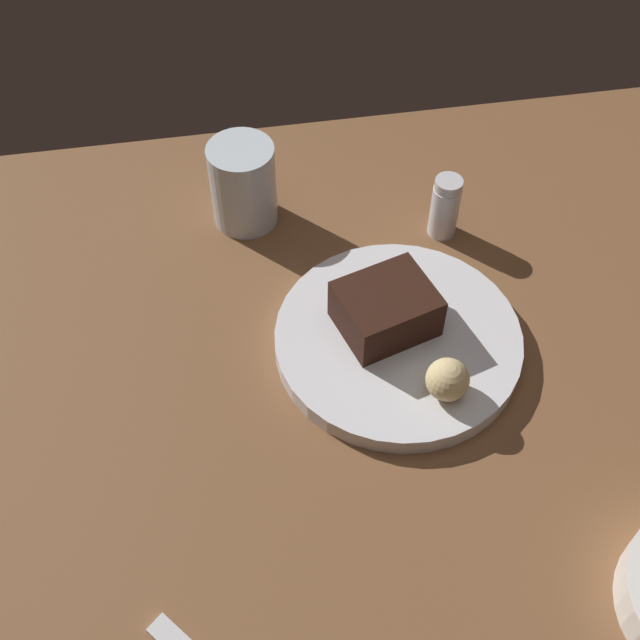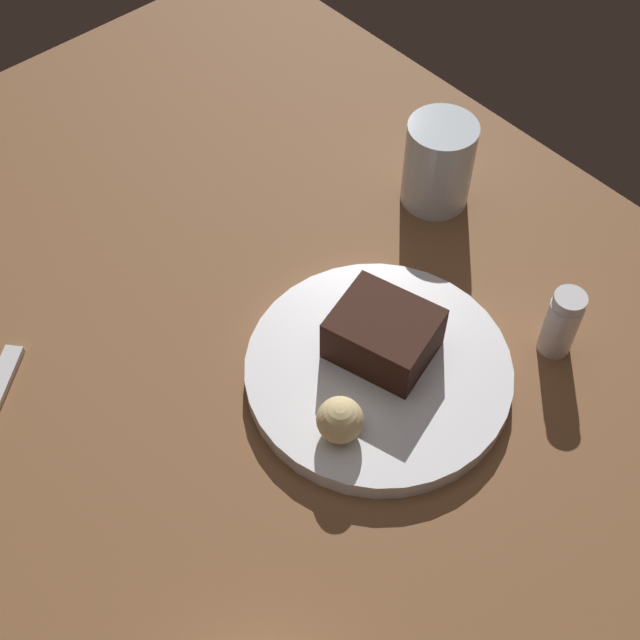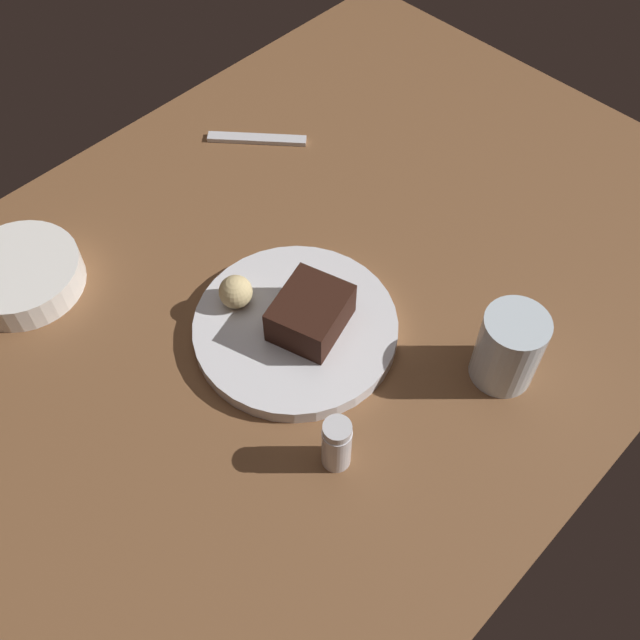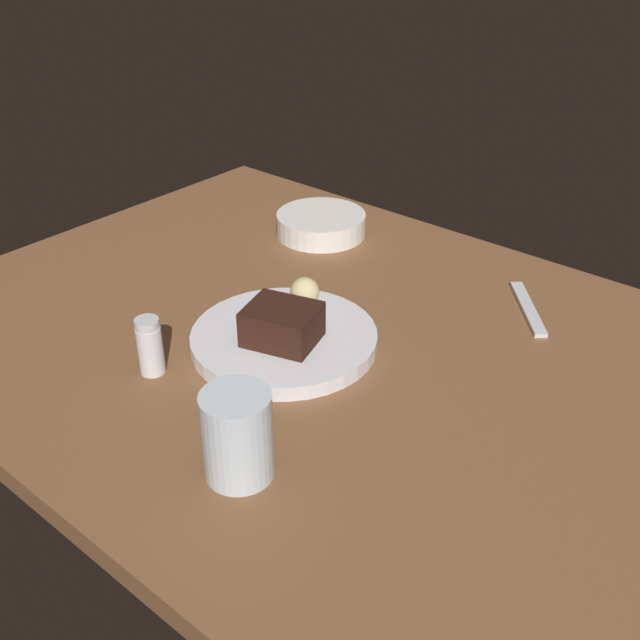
% 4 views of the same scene
% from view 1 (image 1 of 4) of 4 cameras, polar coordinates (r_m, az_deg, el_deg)
% --- Properties ---
extents(dining_table, '(1.20, 0.84, 0.03)m').
position_cam_1_polar(dining_table, '(0.81, 2.31, -5.64)').
color(dining_table, brown).
rests_on(dining_table, ground).
extents(dessert_plate, '(0.25, 0.25, 0.02)m').
position_cam_1_polar(dessert_plate, '(0.82, 5.53, -1.44)').
color(dessert_plate, silver).
rests_on(dessert_plate, dining_table).
extents(chocolate_cake_slice, '(0.11, 0.10, 0.05)m').
position_cam_1_polar(chocolate_cake_slice, '(0.80, 4.68, 0.79)').
color(chocolate_cake_slice, black).
rests_on(chocolate_cake_slice, dessert_plate).
extents(bread_roll, '(0.04, 0.04, 0.04)m').
position_cam_1_polar(bread_roll, '(0.76, 9.02, -4.19)').
color(bread_roll, '#DBC184').
rests_on(bread_roll, dessert_plate).
extents(salt_shaker, '(0.03, 0.03, 0.08)m').
position_cam_1_polar(salt_shaker, '(0.92, 8.85, 7.92)').
color(salt_shaker, silver).
rests_on(salt_shaker, dining_table).
extents(water_glass, '(0.07, 0.07, 0.10)m').
position_cam_1_polar(water_glass, '(0.92, -5.47, 9.54)').
color(water_glass, silver).
rests_on(water_glass, dining_table).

